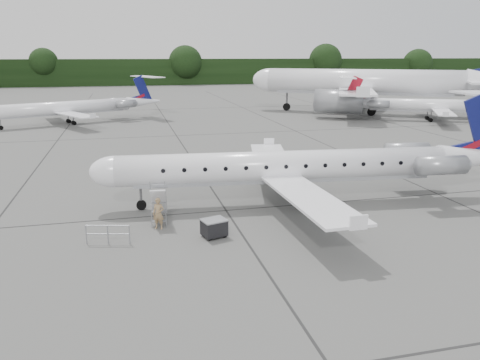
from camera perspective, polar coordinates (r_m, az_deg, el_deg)
name	(u,v)px	position (r m, az deg, el deg)	size (l,w,h in m)	color
ground	(326,229)	(26.46, 10.39, -5.87)	(320.00, 320.00, 0.00)	#565654
treeline	(157,72)	(152.93, -10.03, 12.84)	(260.00, 4.00, 8.00)	black
main_regional_jet	(285,151)	(29.59, 5.52, 3.52)	(26.92, 19.38, 6.90)	white
airstair	(159,203)	(27.30, -9.86, -2.77)	(0.85, 2.31, 2.16)	white
passenger	(158,214)	(26.13, -9.91, -4.05)	(0.64, 0.42, 1.77)	#997A53
safety_railing	(108,235)	(24.75, -15.81, -6.46)	(2.20, 0.08, 1.00)	gray
baggage_cart	(214,228)	(24.76, -3.18, -5.83)	(1.20, 0.97, 1.04)	black
bg_narrowbody	(363,69)	(79.52, 14.75, 12.92)	(39.22, 28.24, 14.08)	white
bg_regional_left	(63,101)	(68.94, -20.80, 8.94)	(23.93, 17.23, 6.28)	white
bg_regional_right	(437,99)	(73.72, 22.91, 9.07)	(23.91, 17.21, 6.27)	white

